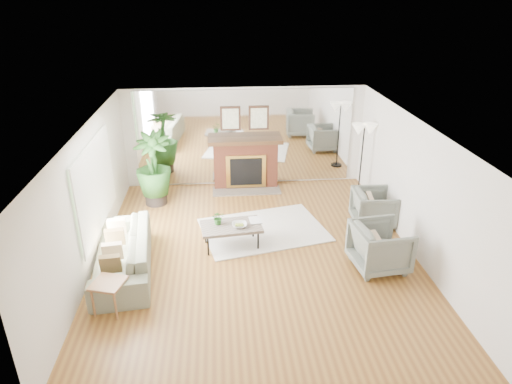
{
  "coord_description": "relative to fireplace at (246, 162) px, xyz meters",
  "views": [
    {
      "loc": [
        -0.66,
        -7.54,
        4.7
      ],
      "look_at": [
        0.04,
        0.6,
        1.02
      ],
      "focal_mm": 32.0,
      "sensor_mm": 36.0,
      "label": 1
    }
  ],
  "objects": [
    {
      "name": "tabletop_plant",
      "position": [
        -0.72,
        -2.89,
        -0.06
      ],
      "size": [
        0.26,
        0.23,
        0.27
      ],
      "primitive_type": "imported",
      "rotation": [
        0.0,
        0.0,
        0.08
      ],
      "color": "#2B5F23",
      "rests_on": "coffee_table"
    },
    {
      "name": "wall_back",
      "position": [
        0.0,
        0.23,
        0.59
      ],
      "size": [
        6.0,
        0.02,
        2.5
      ],
      "primitive_type": "cube",
      "color": "silver",
      "rests_on": "ground"
    },
    {
      "name": "side_table",
      "position": [
        -2.44,
        -4.78,
        -0.21
      ],
      "size": [
        0.59,
        0.59,
        0.54
      ],
      "rotation": [
        0.0,
        0.0,
        -0.3
      ],
      "color": "olive",
      "rests_on": "ground"
    },
    {
      "name": "fireplace",
      "position": [
        0.0,
        0.0,
        0.0
      ],
      "size": [
        1.85,
        0.83,
        2.05
      ],
      "color": "brown",
      "rests_on": "ground"
    },
    {
      "name": "sofa",
      "position": [
        -2.45,
        -3.63,
        -0.3
      ],
      "size": [
        1.23,
        2.54,
        0.71
      ],
      "primitive_type": "imported",
      "rotation": [
        0.0,
        0.0,
        -1.46
      ],
      "color": "slate",
      "rests_on": "ground"
    },
    {
      "name": "fruit_bowl",
      "position": [
        -0.32,
        -3.03,
        -0.16
      ],
      "size": [
        0.29,
        0.29,
        0.07
      ],
      "primitive_type": "imported",
      "rotation": [
        0.0,
        0.0,
        0.0
      ],
      "color": "olive",
      "rests_on": "coffee_table"
    },
    {
      "name": "potted_ficus",
      "position": [
        -2.18,
        -0.84,
        0.27
      ],
      "size": [
        0.95,
        0.95,
        1.74
      ],
      "color": "black",
      "rests_on": "ground"
    },
    {
      "name": "wall_right",
      "position": [
        2.99,
        -3.26,
        0.59
      ],
      "size": [
        0.02,
        7.0,
        2.5
      ],
      "primitive_type": "cube",
      "color": "silver",
      "rests_on": "ground"
    },
    {
      "name": "area_rug",
      "position": [
        0.22,
        -2.38,
        -0.65
      ],
      "size": [
        2.83,
        2.29,
        0.03
      ],
      "primitive_type": "cube",
      "rotation": [
        0.0,
        0.0,
        0.23
      ],
      "color": "white",
      "rests_on": "ground"
    },
    {
      "name": "window_panel",
      "position": [
        -2.96,
        -2.86,
        0.69
      ],
      "size": [
        0.04,
        2.4,
        1.5
      ],
      "primitive_type": "cube",
      "color": "#B2E09E",
      "rests_on": "wall_left"
    },
    {
      "name": "ground",
      "position": [
        0.0,
        -3.26,
        -0.66
      ],
      "size": [
        7.0,
        7.0,
        0.0
      ],
      "primitive_type": "plane",
      "color": "brown",
      "rests_on": "ground"
    },
    {
      "name": "wall_left",
      "position": [
        -2.99,
        -3.26,
        0.59
      ],
      "size": [
        0.02,
        7.0,
        2.5
      ],
      "primitive_type": "cube",
      "color": "silver",
      "rests_on": "ground"
    },
    {
      "name": "book",
      "position": [
        -0.1,
        -2.83,
        -0.18
      ],
      "size": [
        0.26,
        0.34,
        0.02
      ],
      "primitive_type": "imported",
      "rotation": [
        0.0,
        0.0,
        0.09
      ],
      "color": "olive",
      "rests_on": "coffee_table"
    },
    {
      "name": "mirror_panel",
      "position": [
        0.0,
        0.21,
        0.59
      ],
      "size": [
        5.4,
        0.04,
        2.4
      ],
      "primitive_type": "cube",
      "color": "silver",
      "rests_on": "wall_back"
    },
    {
      "name": "coffee_table",
      "position": [
        -0.47,
        -2.96,
        -0.23
      ],
      "size": [
        1.24,
        0.81,
        0.47
      ],
      "rotation": [
        0.0,
        0.0,
        0.12
      ],
      "color": "#6B5F54",
      "rests_on": "ground"
    },
    {
      "name": "armchair_front",
      "position": [
        2.17,
        -3.94,
        -0.23
      ],
      "size": [
        1.05,
        1.03,
        0.86
      ],
      "primitive_type": "imported",
      "rotation": [
        0.0,
        0.0,
        1.69
      ],
      "color": "slate",
      "rests_on": "ground"
    },
    {
      "name": "floor_lamp",
      "position": [
        2.7,
        -0.88,
        0.91
      ],
      "size": [
        0.6,
        0.33,
        1.83
      ],
      "color": "black",
      "rests_on": "ground"
    },
    {
      "name": "armchair_back",
      "position": [
        2.6,
        -2.29,
        -0.27
      ],
      "size": [
        0.9,
        0.87,
        0.78
      ],
      "primitive_type": "imported",
      "rotation": [
        0.0,
        0.0,
        1.53
      ],
      "color": "slate",
      "rests_on": "ground"
    }
  ]
}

